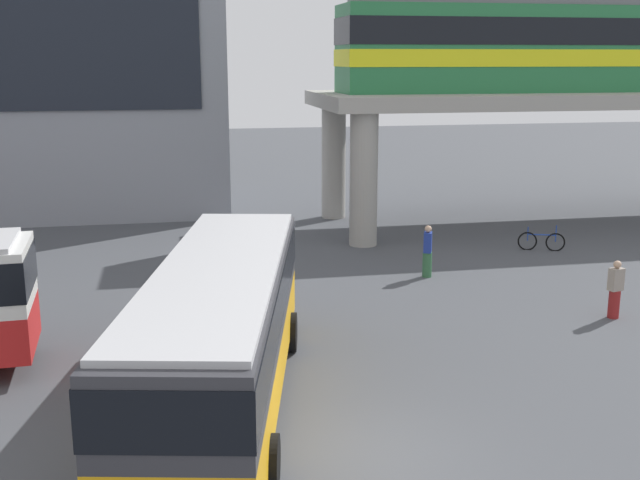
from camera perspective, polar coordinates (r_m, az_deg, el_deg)
name	(u,v)px	position (r m, az deg, el deg)	size (l,w,h in m)	color
ground_plane	(287,299)	(24.39, -2.38, -4.33)	(120.00, 120.00, 0.00)	#47494F
elevated_platform	(626,109)	(38.40, 21.33, 8.84)	(28.14, 7.23, 5.83)	#9E9B93
train	(628,46)	(38.25, 21.46, 12.99)	(26.00, 2.96, 3.84)	#26723F
bus_main	(221,322)	(16.42, -7.20, -5.89)	(4.80, 11.33, 3.22)	orange
bicycle_blue	(541,241)	(31.58, 15.76, -0.09)	(1.69, 0.72, 1.04)	black
pedestrian_walking_across	(615,291)	(23.99, 20.62, -3.49)	(0.45, 0.35, 1.70)	maroon
pedestrian_waiting_near_stop	(427,253)	(26.87, 7.80, -0.92)	(0.39, 0.47, 1.79)	#33663F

